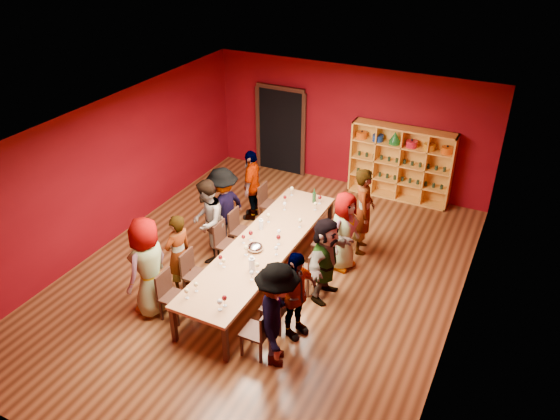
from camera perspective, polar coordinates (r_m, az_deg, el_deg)
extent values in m
cube|color=#4F2914|center=(10.58, -1.74, -7.06)|extent=(7.10, 9.10, 0.02)
cube|color=#60040C|center=(13.50, 7.25, 8.63)|extent=(7.10, 0.02, 3.00)
cube|color=#60040C|center=(6.95, -20.43, -16.80)|extent=(7.10, 0.02, 3.00)
cube|color=#60040C|center=(11.64, -17.35, 3.87)|extent=(0.02, 9.10, 3.00)
cube|color=#60040C|center=(8.88, 18.62, -4.98)|extent=(0.02, 9.10, 3.00)
cube|color=silver|center=(9.08, -2.03, 8.33)|extent=(7.10, 9.10, 0.02)
cube|color=#AA7246|center=(10.15, -1.80, -3.77)|extent=(1.10, 4.50, 0.06)
cube|color=black|center=(9.17, -11.05, -11.67)|extent=(0.08, 0.08, 0.69)
cube|color=black|center=(12.19, 0.97, 0.41)|extent=(0.08, 0.08, 0.69)
cube|color=black|center=(8.73, -5.71, -13.73)|extent=(0.08, 0.08, 0.69)
cube|color=black|center=(11.86, 5.25, -0.63)|extent=(0.08, 0.08, 0.69)
cube|color=black|center=(14.22, 0.17, 8.27)|extent=(1.20, 0.14, 2.20)
cube|color=black|center=(13.78, 0.04, 12.62)|extent=(1.32, 0.06, 0.10)
cube|color=black|center=(14.45, -2.30, 8.60)|extent=(0.10, 0.06, 2.20)
cube|color=black|center=(13.91, 2.46, 7.73)|extent=(0.10, 0.06, 2.20)
cube|color=gold|center=(13.46, 7.64, 5.77)|extent=(0.04, 0.40, 1.80)
cube|color=gold|center=(12.99, 17.48, 3.66)|extent=(0.04, 0.40, 1.80)
cube|color=gold|center=(12.84, 12.91, 8.31)|extent=(2.40, 0.40, 0.04)
cube|color=gold|center=(13.56, 12.08, 1.39)|extent=(2.40, 0.40, 0.04)
cube|color=gold|center=(13.34, 12.70, 5.06)|extent=(2.40, 0.02, 1.80)
cube|color=gold|center=(13.37, 12.27, 3.01)|extent=(2.36, 0.38, 0.03)
cube|color=gold|center=(13.17, 12.48, 4.75)|extent=(2.36, 0.38, 0.03)
cube|color=gold|center=(13.00, 12.69, 6.55)|extent=(2.36, 0.38, 0.03)
cube|color=gold|center=(13.31, 9.99, 5.28)|extent=(0.03, 0.38, 1.76)
cube|color=gold|center=(13.17, 12.48, 4.75)|extent=(0.03, 0.38, 1.76)
cube|color=gold|center=(13.07, 15.01, 4.21)|extent=(0.03, 0.38, 1.76)
cylinder|color=#D8550C|center=(13.20, 8.53, 7.76)|extent=(0.26, 0.26, 0.15)
sphere|color=black|center=(13.17, 8.57, 8.14)|extent=(0.05, 0.05, 0.05)
cylinder|color=navy|center=(13.10, 10.20, 7.43)|extent=(0.26, 0.26, 0.15)
sphere|color=black|center=(13.06, 10.24, 7.81)|extent=(0.05, 0.05, 0.05)
cylinder|color=#165A22|center=(13.02, 11.87, 6.94)|extent=(0.26, 0.26, 0.08)
cone|color=#165A22|center=(12.96, 11.94, 7.55)|extent=(0.24, 0.24, 0.22)
cylinder|color=red|center=(12.92, 13.59, 6.73)|extent=(0.26, 0.26, 0.15)
sphere|color=black|center=(12.89, 13.64, 7.12)|extent=(0.05, 0.05, 0.05)
cylinder|color=orange|center=(12.85, 15.32, 6.37)|extent=(0.26, 0.26, 0.15)
sphere|color=black|center=(12.82, 15.38, 6.76)|extent=(0.05, 0.05, 0.05)
cylinder|color=#D8550C|center=(12.79, 17.06, 6.00)|extent=(0.26, 0.26, 0.15)
sphere|color=black|center=(12.76, 17.12, 6.39)|extent=(0.05, 0.05, 0.05)
cylinder|color=black|center=(13.58, 8.16, 4.16)|extent=(0.07, 0.07, 0.10)
cylinder|color=black|center=(13.53, 8.90, 4.00)|extent=(0.07, 0.07, 0.10)
cylinder|color=black|center=(13.48, 9.65, 3.84)|extent=(0.07, 0.07, 0.10)
cylinder|color=black|center=(13.44, 10.40, 3.67)|extent=(0.07, 0.07, 0.10)
cylinder|color=black|center=(13.40, 11.15, 3.51)|extent=(0.07, 0.07, 0.10)
cylinder|color=black|center=(13.36, 11.91, 3.34)|extent=(0.07, 0.07, 0.10)
cylinder|color=black|center=(13.32, 12.67, 3.18)|extent=(0.07, 0.07, 0.10)
cylinder|color=black|center=(13.29, 13.44, 3.01)|extent=(0.07, 0.07, 0.10)
cylinder|color=black|center=(13.26, 14.21, 2.84)|extent=(0.07, 0.07, 0.10)
cylinder|color=black|center=(13.23, 14.98, 2.67)|extent=(0.07, 0.07, 0.10)
cylinder|color=black|center=(13.20, 15.75, 2.49)|extent=(0.07, 0.07, 0.10)
cylinder|color=black|center=(13.18, 16.53, 2.32)|extent=(0.07, 0.07, 0.10)
cylinder|color=black|center=(13.39, 8.30, 5.89)|extent=(0.07, 0.07, 0.10)
cylinder|color=black|center=(13.34, 9.05, 5.74)|extent=(0.07, 0.07, 0.10)
cylinder|color=black|center=(13.29, 9.81, 5.58)|extent=(0.07, 0.07, 0.10)
cylinder|color=black|center=(13.25, 10.57, 5.42)|extent=(0.07, 0.07, 0.10)
cylinder|color=black|center=(13.21, 11.34, 5.26)|extent=(0.07, 0.07, 0.10)
cylinder|color=black|center=(13.17, 12.11, 5.09)|extent=(0.07, 0.07, 0.10)
cylinder|color=black|center=(13.13, 12.89, 4.93)|extent=(0.07, 0.07, 0.10)
cylinder|color=black|center=(13.10, 13.67, 4.76)|extent=(0.07, 0.07, 0.10)
cylinder|color=black|center=(13.06, 14.45, 4.59)|extent=(0.07, 0.07, 0.10)
cylinder|color=black|center=(13.03, 15.23, 4.42)|extent=(0.07, 0.07, 0.10)
cylinder|color=black|center=(13.01, 16.02, 4.25)|extent=(0.07, 0.07, 0.10)
cylinder|color=black|center=(12.98, 16.82, 4.08)|extent=(0.07, 0.07, 0.10)
cube|color=black|center=(9.58, -11.03, -8.94)|extent=(0.42, 0.42, 0.04)
cube|color=black|center=(9.53, -12.10, -7.46)|extent=(0.04, 0.40, 0.44)
cube|color=black|center=(9.70, -12.32, -10.21)|extent=(0.04, 0.04, 0.41)
cube|color=black|center=(9.53, -10.67, -10.86)|extent=(0.04, 0.04, 0.41)
cube|color=black|center=(9.90, -11.12, -9.11)|extent=(0.04, 0.04, 0.41)
cube|color=black|center=(9.73, -9.49, -9.72)|extent=(0.04, 0.04, 0.41)
imported|color=#46464B|center=(9.54, -13.61, -5.77)|extent=(0.52, 0.91, 1.84)
cube|color=black|center=(10.01, -8.70, -6.76)|extent=(0.42, 0.42, 0.04)
cube|color=black|center=(9.96, -9.71, -5.35)|extent=(0.04, 0.40, 0.44)
cube|color=black|center=(10.12, -9.94, -8.02)|extent=(0.04, 0.04, 0.41)
cube|color=black|center=(9.95, -8.33, -8.59)|extent=(0.04, 0.04, 0.41)
cube|color=black|center=(10.33, -8.86, -7.00)|extent=(0.04, 0.04, 0.41)
cube|color=black|center=(10.17, -7.26, -7.54)|extent=(0.04, 0.04, 0.41)
imported|color=#5E8CC3|center=(9.98, -10.56, -4.52)|extent=(0.54, 0.65, 1.58)
cube|color=black|center=(10.74, -5.43, -3.67)|extent=(0.42, 0.42, 0.04)
cube|color=black|center=(10.70, -6.36, -2.34)|extent=(0.04, 0.40, 0.44)
cube|color=black|center=(10.83, -6.61, -4.87)|extent=(0.04, 0.04, 0.41)
cube|color=black|center=(10.68, -5.06, -5.35)|extent=(0.04, 0.04, 0.41)
cube|color=black|center=(11.06, -5.67, -3.98)|extent=(0.04, 0.04, 0.41)
cube|color=black|center=(10.91, -4.15, -4.43)|extent=(0.04, 0.04, 0.41)
imported|color=#161D3C|center=(10.73, -7.60, -1.14)|extent=(0.73, 0.94, 1.72)
cube|color=black|center=(11.13, -3.98, -2.28)|extent=(0.42, 0.42, 0.04)
cube|color=black|center=(11.09, -4.87, -0.99)|extent=(0.04, 0.40, 0.44)
cube|color=black|center=(11.21, -5.12, -3.45)|extent=(0.04, 0.04, 0.41)
cube|color=black|center=(11.06, -3.61, -3.89)|extent=(0.04, 0.04, 0.41)
cube|color=black|center=(11.45, -4.25, -2.62)|extent=(0.04, 0.04, 0.41)
cube|color=black|center=(11.31, -2.76, -3.04)|extent=(0.04, 0.04, 0.41)
imported|color=silver|center=(11.10, -5.95, 0.19)|extent=(0.66, 1.19, 1.75)
cube|color=black|center=(12.08, -1.01, 0.57)|extent=(0.42, 0.42, 0.04)
cube|color=black|center=(12.04, -1.83, 1.76)|extent=(0.04, 0.40, 0.44)
cube|color=black|center=(12.13, -2.08, -0.54)|extent=(0.04, 0.04, 0.41)
cube|color=black|center=(11.99, -0.65, -0.90)|extent=(0.04, 0.04, 0.41)
cube|color=black|center=(12.39, -1.34, 0.18)|extent=(0.04, 0.04, 0.41)
cube|color=black|center=(12.25, 0.07, -0.17)|extent=(0.04, 0.04, 0.41)
imported|color=#131735|center=(12.08, -2.94, 2.64)|extent=(0.64, 1.03, 1.64)
cube|color=black|center=(8.77, -2.52, -12.58)|extent=(0.42, 0.42, 0.04)
cube|color=black|center=(8.54, -1.42, -11.79)|extent=(0.04, 0.40, 0.44)
cube|color=black|center=(8.88, -4.02, -13.97)|extent=(0.04, 0.04, 0.41)
cube|color=black|center=(8.76, -2.03, -14.68)|extent=(0.04, 0.04, 0.41)
cube|color=black|center=(9.09, -2.93, -12.65)|extent=(0.04, 0.04, 0.41)
cube|color=black|center=(8.97, -0.98, -13.32)|extent=(0.04, 0.04, 0.41)
imported|color=#5982B7|center=(8.32, -0.29, -10.97)|extent=(0.88, 1.26, 1.81)
cube|color=black|center=(9.21, -0.51, -10.08)|extent=(0.42, 0.42, 0.04)
cube|color=black|center=(8.99, 0.58, -9.25)|extent=(0.04, 0.40, 0.44)
cube|color=black|center=(9.30, -1.94, -11.44)|extent=(0.04, 0.04, 0.41)
cube|color=black|center=(9.19, -0.02, -12.07)|extent=(0.04, 0.04, 0.41)
cube|color=black|center=(9.53, -0.96, -10.23)|extent=(0.04, 0.04, 0.41)
cube|color=black|center=(9.42, 0.91, -10.83)|extent=(0.04, 0.04, 0.41)
imported|color=beige|center=(8.86, 1.54, -8.89)|extent=(0.72, 1.03, 1.60)
cube|color=black|center=(10.02, 2.44, -6.33)|extent=(0.42, 0.42, 0.04)
cube|color=black|center=(9.82, 3.49, -5.48)|extent=(0.04, 0.40, 0.44)
cube|color=black|center=(10.09, 1.12, -7.62)|extent=(0.04, 0.04, 0.41)
cube|color=black|center=(9.98, 2.91, -8.14)|extent=(0.04, 0.04, 0.41)
cube|color=black|center=(10.33, 1.94, -6.59)|extent=(0.04, 0.04, 0.41)
cube|color=black|center=(10.23, 3.68, -7.08)|extent=(0.04, 0.04, 0.41)
imported|color=#121833|center=(9.67, 4.77, -5.14)|extent=(0.55, 1.53, 1.62)
cube|color=black|center=(10.79, 4.66, -3.45)|extent=(0.42, 0.42, 0.04)
cube|color=black|center=(10.61, 5.67, -2.61)|extent=(0.04, 0.40, 0.44)
cube|color=black|center=(10.84, 3.44, -4.67)|extent=(0.04, 0.04, 0.41)
cube|color=black|center=(10.74, 5.11, -5.12)|extent=(0.04, 0.04, 0.41)
cube|color=black|center=(11.10, 4.14, -3.77)|extent=(0.04, 0.04, 0.41)
cube|color=black|center=(11.00, 5.77, -4.20)|extent=(0.04, 0.04, 0.41)
imported|color=#CE8A91|center=(10.48, 6.66, -2.21)|extent=(0.61, 0.87, 1.62)
cube|color=black|center=(11.37, 6.06, -1.63)|extent=(0.42, 0.42, 0.04)
cube|color=black|center=(11.20, 7.03, -0.81)|extent=(0.04, 0.40, 0.44)
cube|color=black|center=(11.41, 4.89, -2.80)|extent=(0.04, 0.04, 0.41)
cube|color=black|center=(11.31, 6.49, -3.20)|extent=(0.04, 0.04, 0.41)
cube|color=black|center=(11.68, 5.52, -1.99)|extent=(0.04, 0.04, 0.41)
cube|color=black|center=(11.58, 7.08, -2.38)|extent=(0.04, 0.04, 0.41)
imported|color=#5E82C1|center=(10.99, 8.72, -0.09)|extent=(0.68, 0.79, 1.83)
cylinder|color=white|center=(10.13, -0.16, -3.61)|extent=(0.07, 0.07, 0.01)
cylinder|color=white|center=(10.09, -0.16, -3.32)|extent=(0.01, 0.01, 0.12)
ellipsoid|color=#4C080C|center=(10.04, -0.16, -2.87)|extent=(0.08, 0.08, 0.10)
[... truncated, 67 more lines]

